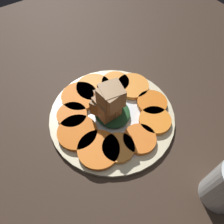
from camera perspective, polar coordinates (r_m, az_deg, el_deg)
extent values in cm
cube|color=#38281E|center=(51.35, 0.00, -1.96)|extent=(120.00, 120.00, 2.00)
cylinder|color=beige|center=(50.09, 0.00, -1.03)|extent=(28.40, 28.40, 1.00)
cylinder|color=white|center=(50.04, 0.00, -1.00)|extent=(22.72, 22.72, 1.00)
cylinder|color=orange|center=(51.63, 10.41, 2.35)|extent=(6.95, 6.95, 1.13)
cylinder|color=orange|center=(54.24, 5.40, 6.71)|extent=(7.92, 7.92, 1.13)
cylinder|color=orange|center=(54.80, 0.90, 7.67)|extent=(6.79, 6.79, 1.13)
cylinder|color=orange|center=(53.88, -4.78, 6.33)|extent=(8.46, 8.46, 1.13)
cylinder|color=orange|center=(52.48, -8.47, 3.97)|extent=(8.59, 8.59, 1.13)
cylinder|color=orange|center=(49.60, -10.38, -0.86)|extent=(6.76, 6.76, 1.13)
cylinder|color=#D45F12|center=(47.08, -9.03, -5.31)|extent=(8.53, 8.53, 1.13)
cylinder|color=orange|center=(44.81, -3.52, -9.78)|extent=(8.64, 8.64, 1.13)
cylinder|color=#F9963A|center=(44.92, 1.67, -9.30)|extent=(6.66, 6.66, 1.13)
cylinder|color=orange|center=(46.13, 7.20, -7.04)|extent=(6.96, 6.96, 1.13)
cylinder|color=orange|center=(48.97, 11.15, -2.19)|extent=(7.06, 7.06, 1.13)
ellipsoid|color=#235128|center=(48.80, 0.00, -0.03)|extent=(8.68, 7.81, 1.90)
cube|color=brown|center=(46.81, -1.56, 2.92)|extent=(5.02, 5.02, 4.22)
cube|color=#9E754C|center=(46.72, -0.26, 2.27)|extent=(5.08, 5.08, 3.71)
cube|color=olive|center=(45.52, -0.98, 1.12)|extent=(4.78, 4.78, 4.57)
cube|color=brown|center=(46.38, -2.62, 1.78)|extent=(5.23, 5.23, 3.87)
cube|color=#9E754C|center=(42.03, -0.32, 3.78)|extent=(4.72, 4.72, 4.19)
cube|color=#9E754C|center=(42.23, -0.08, 4.32)|extent=(4.94, 4.94, 4.25)
cube|color=silver|center=(46.06, -2.54, -7.48)|extent=(11.66, 3.44, 0.40)
cube|color=silver|center=(48.72, -7.94, -2.63)|extent=(1.85, 2.55, 0.40)
cube|color=silver|center=(49.92, -11.06, -1.26)|extent=(4.57, 1.23, 0.40)
cube|color=silver|center=(50.09, -10.48, -0.80)|extent=(4.57, 1.23, 0.40)
cube|color=silver|center=(50.27, -9.90, -0.35)|extent=(4.57, 1.23, 0.40)
cube|color=silver|center=(50.46, -9.33, 0.10)|extent=(4.57, 1.23, 0.40)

